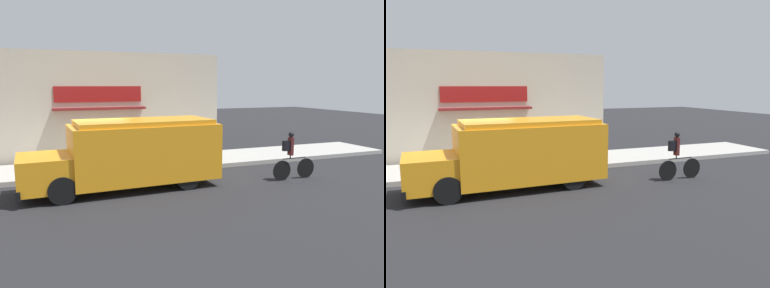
{
  "view_description": "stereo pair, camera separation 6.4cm",
  "coord_description": "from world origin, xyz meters",
  "views": [
    {
      "loc": [
        -1.39,
        -13.41,
        3.35
      ],
      "look_at": [
        3.83,
        -0.2,
        1.1
      ],
      "focal_mm": 35.0,
      "sensor_mm": 36.0,
      "label": 1
    },
    {
      "loc": [
        -1.33,
        -13.43,
        3.35
      ],
      "look_at": [
        3.83,
        -0.2,
        1.1
      ],
      "focal_mm": 35.0,
      "sensor_mm": 36.0,
      "label": 2
    }
  ],
  "objects": [
    {
      "name": "school_bus",
      "position": [
        1.17,
        -1.59,
        1.16
      ],
      "size": [
        6.28,
        2.65,
        2.24
      ],
      "rotation": [
        0.0,
        0.0,
        0.04
      ],
      "color": "orange",
      "rests_on": "ground_plane"
    },
    {
      "name": "sidewalk",
      "position": [
        0.0,
        1.47,
        0.09
      ],
      "size": [
        28.0,
        2.93,
        0.18
      ],
      "color": "#ADAAA3",
      "rests_on": "ground_plane"
    },
    {
      "name": "storefront",
      "position": [
        0.02,
        3.31,
        2.39
      ],
      "size": [
        13.0,
        0.73,
        4.77
      ],
      "color": "beige",
      "rests_on": "ground_plane"
    },
    {
      "name": "cyclist",
      "position": [
        6.7,
        -2.59,
        0.8
      ],
      "size": [
        1.76,
        0.2,
        1.73
      ],
      "rotation": [
        0.0,
        0.0,
        0.02
      ],
      "color": "black",
      "rests_on": "ground_plane"
    },
    {
      "name": "ground_plane",
      "position": [
        0.0,
        0.0,
        0.0
      ],
      "size": [
        70.0,
        70.0,
        0.0
      ],
      "primitive_type": "plane",
      "color": "#232326"
    }
  ]
}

